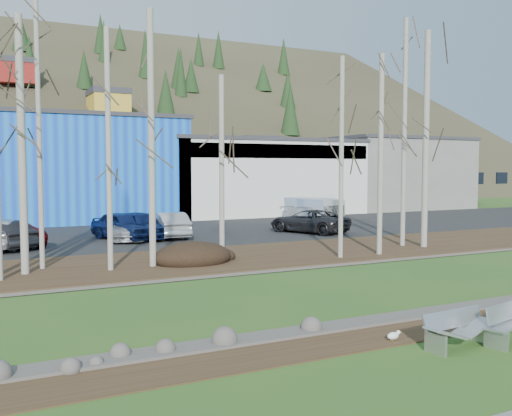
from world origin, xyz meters
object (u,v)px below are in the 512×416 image
bench_damaged (457,329)px  car_0 (4,233)px  bench_intact (511,323)px  car_8 (141,225)px  car_3 (128,228)px  car_4 (124,226)px  seagull (393,336)px  car_5 (169,225)px  car_1 (1,235)px  car_7 (304,219)px  van_white (315,213)px  car_6 (309,221)px  car_2 (8,234)px

bench_damaged → car_0: size_ratio=0.41×
bench_intact → car_8: (-2.97, 22.60, 0.47)m
car_3 → car_4: (-0.25, -0.05, 0.12)m
bench_damaged → car_0: bearing=107.3°
seagull → car_5: car_5 is taller
car_1 → car_8: bearing=161.8°
car_7 → van_white: van_white is taller
seagull → van_white: 25.79m
bench_intact → car_3: car_3 is taller
car_0 → car_8: size_ratio=1.01×
car_1 → car_7: car_7 is taller
car_3 → car_0: bearing=-157.2°
bench_intact → car_5: car_5 is taller
car_5 → car_7: 9.33m
seagull → car_6: 22.20m
car_0 → car_6: size_ratio=0.91×
car_0 → car_7: size_ratio=0.94×
van_white → car_2: bearing=179.4°
car_3 → car_5: car_5 is taller
car_8 → car_0: bearing=167.0°
car_0 → car_1: bearing=74.9°
bench_intact → car_2: bearing=100.2°
car_4 → car_8: same height
car_0 → car_3: size_ratio=1.01×
car_0 → van_white: size_ratio=1.02×
car_3 → car_8: car_8 is taller
car_3 → car_8: bearing=11.1°
bench_damaged → car_3: car_3 is taller
car_2 → car_5: car_5 is taller
car_5 → van_white: (10.94, 1.46, 0.23)m
car_5 → car_2: bearing=6.2°
car_7 → van_white: 2.05m
car_0 → car_2: bearing=-95.8°
bench_damaged → car_3: bearing=90.9°
car_2 → car_3: 6.26m
car_0 → car_3: 6.55m
bench_damaged → car_8: bearing=89.2°
bench_damaged → car_1: bearing=107.9°
car_5 → car_3: bearing=1.6°
car_4 → car_8: size_ratio=1.00×
bench_damaged → car_1: car_1 is taller
bench_intact → car_0: size_ratio=0.41×
car_2 → car_7: size_ratio=1.00×
car_1 → car_8: size_ratio=0.93×
seagull → car_5: 21.31m
car_8 → car_5: bearing=-22.1°
bench_damaged → van_white: size_ratio=0.42×
car_2 → van_white: (19.58, 1.71, 0.29)m
bench_damaged → car_4: bearing=91.6°
car_6 → car_7: size_ratio=1.04×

